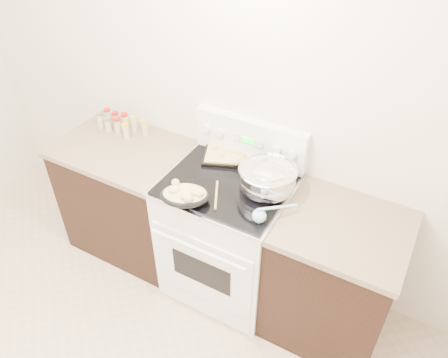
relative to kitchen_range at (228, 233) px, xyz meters
The scene contains 9 objects.
counter_left 0.83m from the kitchen_range, behind, with size 0.93×0.67×0.92m.
counter_right 0.73m from the kitchen_range, ahead, with size 0.73×0.67×0.92m.
kitchen_range is the anchor object (origin of this frame).
mixing_bowl 0.59m from the kitchen_range, 10.38° to the left, with size 0.40×0.40×0.20m.
roasting_pan 0.59m from the kitchen_range, 114.84° to the right, with size 0.35×0.31×0.11m.
baking_sheet 0.53m from the kitchen_range, 114.65° to the left, with size 0.42×0.36×0.06m.
wooden_spoon 0.51m from the kitchen_range, 97.57° to the right, with size 0.14×0.23×0.04m.
blue_ladle 0.62m from the kitchen_range, 32.82° to the right, with size 0.19×0.23×0.10m.
spice_jars 1.11m from the kitchen_range, behind, with size 0.39×0.15×0.13m.
Camera 1 is at (1.34, -0.40, 2.62)m, focal length 35.00 mm.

